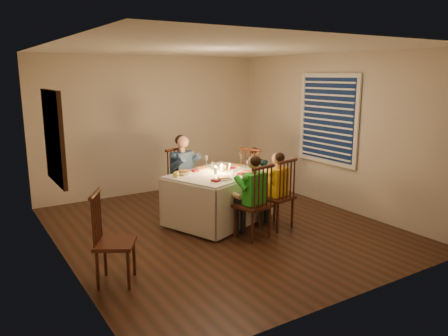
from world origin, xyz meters
TOP-DOWN VIEW (x-y plane):
  - ground at (0.00, 0.00)m, footprint 5.00×5.00m
  - wall_left at (-2.25, 0.00)m, footprint 0.02×5.00m
  - wall_right at (2.25, 0.00)m, footprint 0.02×5.00m
  - wall_back at (0.00, 2.50)m, footprint 4.50×0.02m
  - ceiling at (0.00, 0.00)m, footprint 5.00×5.00m
  - dining_table at (0.12, 0.26)m, footprint 1.78×1.54m
  - chair_adult at (-0.11, 1.00)m, footprint 0.56×0.54m
  - chair_near_left at (0.16, -0.58)m, footprint 0.51×0.49m
  - chair_near_right at (0.70, -0.43)m, footprint 0.52×0.50m
  - chair_end at (1.04, 0.58)m, footprint 0.56×0.57m
  - chair_extra at (-1.90, -0.88)m, footprint 0.57×0.57m
  - adult at (-0.11, 1.00)m, footprint 0.60×0.58m
  - child_green at (0.16, -0.58)m, footprint 0.48×0.45m
  - child_yellow at (0.70, -0.43)m, footprint 0.47×0.44m
  - child_teal at (1.04, 0.58)m, footprint 0.43×0.44m
  - setting_adult at (0.01, 0.59)m, footprint 0.34×0.34m
  - setting_green at (-0.03, -0.12)m, footprint 0.34×0.34m
  - setting_yellow at (0.51, 0.03)m, footprint 0.34×0.34m
  - setting_teal at (0.61, 0.47)m, footprint 0.34×0.34m
  - candle_left at (0.05, 0.23)m, footprint 0.06×0.06m
  - candle_right at (0.19, 0.29)m, footprint 0.06×0.06m
  - squash at (-0.56, 0.34)m, footprint 0.09×0.09m
  - orange_fruit at (0.30, 0.38)m, footprint 0.08×0.08m
  - serving_bowl at (-0.39, 0.42)m, footprint 0.25×0.25m
  - wall_mirror at (-2.22, 0.30)m, footprint 0.06×0.95m
  - window_blinds at (2.21, 0.10)m, footprint 0.07×1.34m

SIDE VIEW (x-z plane):
  - ground at x=0.00m, z-range 0.00..0.00m
  - chair_adult at x=-0.11m, z-range -0.53..0.53m
  - chair_near_left at x=0.16m, z-range -0.53..0.53m
  - chair_near_right at x=0.70m, z-range -0.53..0.53m
  - chair_end at x=1.04m, z-range -0.53..0.53m
  - chair_extra at x=-1.90m, z-range -0.52..0.52m
  - adult at x=-0.11m, z-range -0.64..0.64m
  - child_green at x=0.16m, z-range -0.59..0.59m
  - child_yellow at x=0.70m, z-range -0.57..0.57m
  - child_teal at x=1.04m, z-range -0.53..0.53m
  - dining_table at x=0.12m, z-range 0.18..0.93m
  - setting_adult at x=0.01m, z-range 0.78..0.80m
  - setting_green at x=-0.03m, z-range 0.78..0.80m
  - setting_yellow at x=0.51m, z-range 0.78..0.80m
  - setting_teal at x=0.61m, z-range 0.78..0.80m
  - serving_bowl at x=-0.39m, z-range 0.78..0.83m
  - orange_fruit at x=0.30m, z-range 0.78..0.86m
  - squash at x=-0.56m, z-range 0.78..0.87m
  - candle_left at x=0.05m, z-range 0.78..0.88m
  - candle_right at x=0.19m, z-range 0.78..0.88m
  - wall_left at x=-2.25m, z-range 0.00..2.60m
  - wall_right at x=2.25m, z-range 0.00..2.60m
  - wall_back at x=0.00m, z-range 0.00..2.60m
  - wall_mirror at x=-2.22m, z-range 0.92..2.08m
  - window_blinds at x=2.21m, z-range 0.73..2.27m
  - ceiling at x=0.00m, z-range 2.60..2.60m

